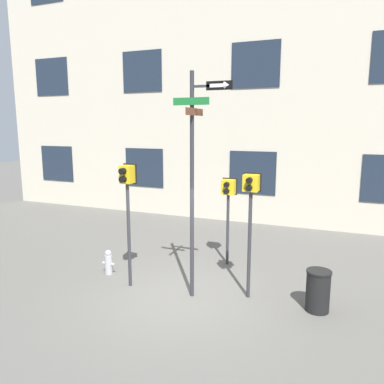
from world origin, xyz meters
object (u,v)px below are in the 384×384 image
(pedestrian_signal_left, at_px, (127,192))
(fire_hydrant, at_px, (109,262))
(pedestrian_signal_right, at_px, (251,202))
(pedestrian_signal_across, at_px, (228,197))
(trash_bin, at_px, (318,291))
(street_sign_pole, at_px, (195,170))

(pedestrian_signal_left, relative_size, fire_hydrant, 4.57)
(pedestrian_signal_right, bearing_deg, fire_hydrant, -179.22)
(pedestrian_signal_across, bearing_deg, pedestrian_signal_left, -127.84)
(pedestrian_signal_left, xyz_separation_m, trash_bin, (4.31, 0.40, -1.87))
(fire_hydrant, distance_m, trash_bin, 5.22)
(pedestrian_signal_across, xyz_separation_m, fire_hydrant, (-2.68, -1.86, -1.62))
(pedestrian_signal_right, bearing_deg, street_sign_pole, -160.03)
(pedestrian_signal_across, relative_size, fire_hydrant, 3.73)
(pedestrian_signal_right, xyz_separation_m, pedestrian_signal_across, (-1.04, 1.80, -0.28))
(pedestrian_signal_left, xyz_separation_m, fire_hydrant, (-0.91, 0.43, -2.00))
(street_sign_pole, xyz_separation_m, trash_bin, (2.65, 0.34, -2.46))
(street_sign_pole, distance_m, pedestrian_signal_right, 1.40)
(street_sign_pole, height_order, fire_hydrant, street_sign_pole)
(pedestrian_signal_right, height_order, pedestrian_signal_across, pedestrian_signal_right)
(fire_hydrant, bearing_deg, pedestrian_signal_right, 0.78)
(fire_hydrant, bearing_deg, street_sign_pole, -8.06)
(street_sign_pole, relative_size, pedestrian_signal_across, 2.05)
(street_sign_pole, distance_m, fire_hydrant, 3.67)
(trash_bin, bearing_deg, street_sign_pole, -172.76)
(street_sign_pole, xyz_separation_m, fire_hydrant, (-2.57, 0.36, -2.59))
(street_sign_pole, relative_size, fire_hydrant, 7.63)
(street_sign_pole, bearing_deg, pedestrian_signal_left, -177.81)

